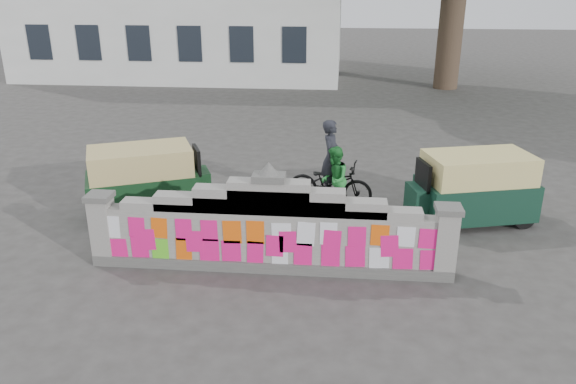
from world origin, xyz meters
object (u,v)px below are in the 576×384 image
at_px(pedestrian, 334,180).
at_px(rickshaw_right, 473,187).
at_px(cyclist_bike, 330,183).
at_px(cyclist_rider, 331,168).
at_px(rickshaw_left, 146,180).

xyz_separation_m(pedestrian, rickshaw_right, (2.90, -0.31, 0.04)).
bearing_deg(pedestrian, cyclist_bike, -168.67).
bearing_deg(rickshaw_right, cyclist_rider, -28.17).
distance_m(cyclist_bike, rickshaw_left, 4.10).
bearing_deg(rickshaw_left, pedestrian, -16.35).
distance_m(pedestrian, rickshaw_right, 2.92).
xyz_separation_m(cyclist_bike, pedestrian, (0.09, -0.40, 0.23)).
relative_size(cyclist_rider, rickshaw_left, 0.62).
xyz_separation_m(cyclist_rider, pedestrian, (0.09, -0.40, -0.12)).
bearing_deg(pedestrian, cyclist_rider, -168.67).
bearing_deg(cyclist_bike, pedestrian, -154.88).
height_order(cyclist_bike, pedestrian, pedestrian).
bearing_deg(rickshaw_right, rickshaw_left, -13.31).
bearing_deg(pedestrian, rickshaw_right, 82.34).
bearing_deg(cyclist_bike, cyclist_rider, 102.17).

